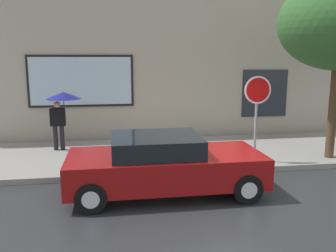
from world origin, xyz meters
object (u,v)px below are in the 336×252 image
Objects in this scene: fire_hydrant at (164,150)px; stop_sign at (257,102)px; parked_car at (164,164)px; pedestrian_with_umbrella at (62,103)px.

stop_sign reaches higher than fire_hydrant.
parked_car reaches higher than fire_hydrant.
pedestrian_with_umbrella is at bearing 124.80° from parked_car.
pedestrian_with_umbrella reaches higher than fire_hydrant.
fire_hydrant is at bearing -35.14° from pedestrian_with_umbrella.
parked_car is at bearing -150.97° from stop_sign.
fire_hydrant is 3.73m from pedestrian_with_umbrella.
fire_hydrant is at bearing 81.70° from parked_car.
parked_car is 5.27× the size of fire_hydrant.
stop_sign is (5.48, -2.26, 0.20)m from pedestrian_with_umbrella.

